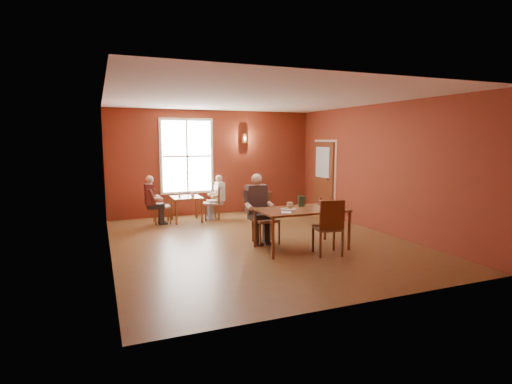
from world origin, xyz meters
name	(u,v)px	position (x,y,z in m)	size (l,w,h in m)	color
ground	(259,242)	(0.00, 0.00, 0.00)	(6.00, 7.00, 0.01)	brown
wall_back	(214,163)	(0.00, 3.50, 1.50)	(6.00, 0.04, 3.00)	brown
wall_front	(362,193)	(0.00, -3.50, 1.50)	(6.00, 0.04, 3.00)	brown
wall_left	(107,177)	(-3.00, 0.00, 1.50)	(0.04, 7.00, 3.00)	brown
wall_right	(377,168)	(3.00, 0.00, 1.50)	(0.04, 7.00, 3.00)	brown
ceiling	(260,99)	(0.00, 0.00, 3.00)	(6.00, 7.00, 0.04)	white
window	(187,156)	(-0.80, 3.45, 1.70)	(1.36, 0.10, 1.96)	white
door	(323,178)	(2.94, 2.30, 1.05)	(0.12, 1.04, 2.10)	maroon
wall_sconce	(244,138)	(0.90, 3.40, 2.20)	(0.16, 0.16, 0.28)	brown
main_table	(301,229)	(0.58, -0.81, 0.40)	(1.72, 0.97, 0.81)	brown
chair_diner_main	(266,219)	(0.08, -0.16, 0.53)	(0.47, 0.47, 1.06)	#4C2612
diner_main	(266,211)	(0.08, -0.19, 0.70)	(0.56, 0.56, 1.41)	#3A231D
chair_empty	(328,227)	(0.85, -1.34, 0.54)	(0.47, 0.47, 1.07)	#572C18
plate_food	(288,209)	(0.29, -0.80, 0.83)	(0.31, 0.31, 0.04)	silver
sandwich	(290,206)	(0.36, -0.71, 0.87)	(0.09, 0.09, 0.12)	tan
goblet_a	(320,201)	(1.05, -0.70, 0.92)	(0.09, 0.09, 0.21)	white
goblet_b	(332,202)	(1.21, -0.90, 0.92)	(0.09, 0.09, 0.21)	white
goblet_c	(320,204)	(0.88, -1.01, 0.91)	(0.08, 0.08, 0.20)	white
menu_stand	(301,201)	(0.71, -0.55, 0.92)	(0.14, 0.07, 0.23)	#2B4730
knife	(306,211)	(0.55, -1.04, 0.81)	(0.21, 0.02, 0.00)	silver
napkin	(286,212)	(0.12, -1.04, 0.81)	(0.19, 0.19, 0.01)	white
sunglasses	(336,209)	(1.16, -1.12, 0.82)	(0.14, 0.04, 0.02)	black
second_table	(187,209)	(-1.01, 2.67, 0.33)	(0.75, 0.75, 0.66)	brown
chair_diner_white	(210,203)	(-0.36, 2.67, 0.47)	(0.41, 0.41, 0.94)	brown
diner_white	(211,198)	(-0.33, 2.67, 0.58)	(0.47, 0.47, 1.17)	white
chair_diner_maroon	(162,206)	(-1.66, 2.67, 0.46)	(0.41, 0.41, 0.92)	brown
diner_maroon	(160,200)	(-1.69, 2.67, 0.61)	(0.49, 0.49, 1.23)	maroon
cup_a	(193,196)	(-0.86, 2.54, 0.71)	(0.11, 0.11, 0.09)	silver
cup_b	(179,195)	(-1.17, 2.77, 0.71)	(0.10, 0.10, 0.09)	silver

